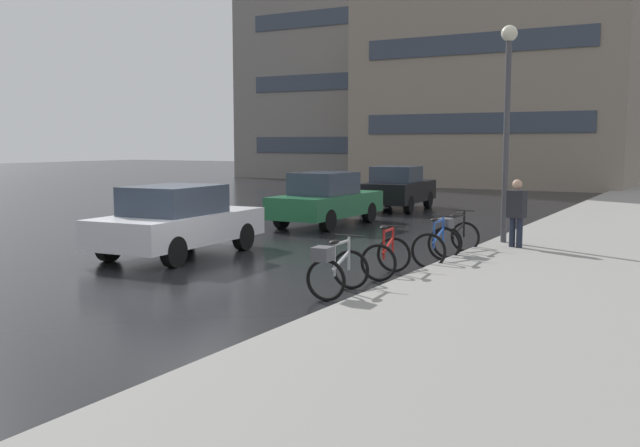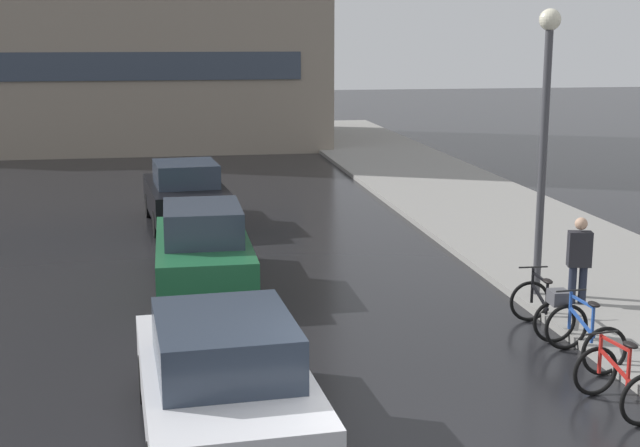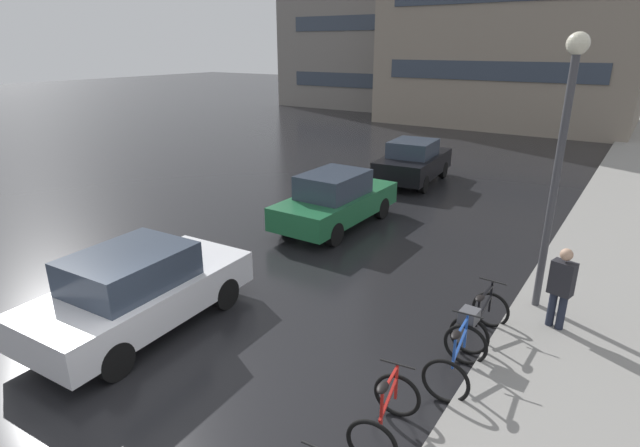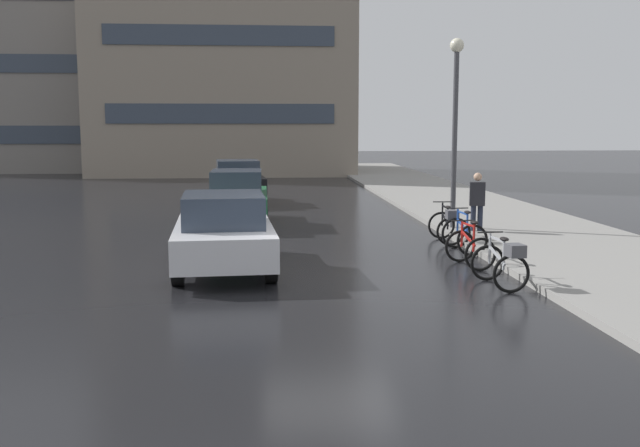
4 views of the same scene
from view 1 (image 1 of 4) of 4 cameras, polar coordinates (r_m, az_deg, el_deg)
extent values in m
plane|color=black|center=(14.06, -8.31, -3.90)|extent=(140.00, 140.00, 0.00)
cube|color=gray|center=(21.20, 22.52, -0.65)|extent=(4.80, 60.00, 0.14)
torus|color=black|center=(12.29, 2.46, -3.69)|extent=(0.69, 0.12, 0.69)
torus|color=black|center=(11.35, 0.47, -4.54)|extent=(0.69, 0.12, 0.69)
cube|color=#ADAFB5|center=(11.61, 1.15, -2.94)|extent=(0.04, 0.04, 0.54)
cube|color=#ADAFB5|center=(12.17, 2.32, -2.41)|extent=(0.04, 0.04, 0.58)
cube|color=#ADAFB5|center=(11.86, 1.76, -1.54)|extent=(0.09, 0.63, 0.04)
cube|color=#ADAFB5|center=(11.88, 1.70, -2.99)|extent=(0.10, 0.71, 0.26)
ellipsoid|color=black|center=(11.56, 1.16, -1.49)|extent=(0.16, 0.27, 0.07)
cylinder|color=black|center=(12.13, 2.33, -0.98)|extent=(0.50, 0.07, 0.03)
cube|color=#4C4C51|center=(11.17, 0.22, -2.44)|extent=(0.31, 0.36, 0.22)
torus|color=black|center=(13.97, 5.92, -2.49)|extent=(0.70, 0.15, 0.69)
torus|color=black|center=(13.01, 4.70, -3.14)|extent=(0.70, 0.15, 0.69)
cube|color=red|center=(13.28, 5.13, -1.68)|extent=(0.04, 0.04, 0.58)
cube|color=red|center=(13.86, 5.85, -1.41)|extent=(0.04, 0.04, 0.55)
cube|color=red|center=(13.53, 5.51, -0.53)|extent=(0.12, 0.61, 0.04)
cube|color=red|center=(13.55, 5.46, -1.77)|extent=(0.13, 0.69, 0.25)
ellipsoid|color=black|center=(13.23, 5.14, -0.32)|extent=(0.17, 0.28, 0.07)
cylinder|color=black|center=(13.82, 5.86, -0.21)|extent=(0.50, 0.09, 0.03)
torus|color=black|center=(15.44, 9.89, -1.62)|extent=(0.73, 0.11, 0.73)
torus|color=black|center=(14.39, 8.67, -2.18)|extent=(0.73, 0.11, 0.73)
cube|color=#234CA8|center=(14.69, 9.11, -0.91)|extent=(0.04, 0.04, 0.56)
cube|color=#234CA8|center=(15.32, 9.82, -0.57)|extent=(0.04, 0.04, 0.59)
cube|color=#234CA8|center=(14.98, 9.49, 0.20)|extent=(0.08, 0.66, 0.04)
cube|color=#234CA8|center=(14.99, 9.44, -0.99)|extent=(0.08, 0.75, 0.27)
ellipsoid|color=black|center=(14.66, 9.13, 0.30)|extent=(0.16, 0.27, 0.07)
cylinder|color=black|center=(15.29, 9.85, 0.60)|extent=(0.50, 0.06, 0.03)
torus|color=black|center=(16.78, 11.53, -1.06)|extent=(0.71, 0.09, 0.71)
torus|color=black|center=(15.76, 10.13, -1.51)|extent=(0.71, 0.09, 0.71)
cube|color=black|center=(16.06, 10.62, -0.42)|extent=(0.04, 0.04, 0.53)
cube|color=black|center=(16.66, 11.46, -0.06)|extent=(0.04, 0.04, 0.60)
cube|color=black|center=(16.33, 11.07, 0.61)|extent=(0.07, 0.66, 0.04)
cube|color=black|center=(16.34, 11.01, -0.49)|extent=(0.07, 0.75, 0.27)
ellipsoid|color=black|center=(16.03, 10.65, 0.63)|extent=(0.15, 0.27, 0.07)
cylinder|color=black|center=(16.63, 11.48, 1.03)|extent=(0.50, 0.05, 0.03)
cube|color=#4C4C51|center=(15.60, 10.00, 0.01)|extent=(0.29, 0.35, 0.22)
cube|color=silver|center=(16.23, -11.21, -0.30)|extent=(2.17, 4.35, 0.63)
cube|color=#2D3847|center=(16.03, -11.62, 1.87)|extent=(1.69, 2.15, 0.63)
cylinder|color=black|center=(17.82, -10.82, -0.72)|extent=(0.26, 0.65, 0.64)
cylinder|color=black|center=(16.85, -6.15, -1.05)|extent=(0.26, 0.65, 0.64)
cylinder|color=black|center=(15.82, -16.55, -1.77)|extent=(0.26, 0.65, 0.64)
cylinder|color=black|center=(14.72, -11.61, -2.23)|extent=(0.26, 0.65, 0.64)
cube|color=#1E6038|center=(21.76, 0.56, 1.53)|extent=(1.77, 4.38, 0.65)
cube|color=#2D3847|center=(21.56, 0.34, 3.23)|extent=(1.45, 2.04, 0.66)
cylinder|color=black|center=(23.34, 0.48, 1.07)|extent=(0.22, 0.64, 0.64)
cylinder|color=black|center=(22.63, 3.95, 0.89)|extent=(0.22, 0.64, 0.64)
cylinder|color=black|center=(21.02, -3.09, 0.47)|extent=(0.22, 0.64, 0.64)
cylinder|color=black|center=(20.23, 0.65, 0.24)|extent=(0.22, 0.64, 0.64)
cube|color=black|center=(27.09, 6.23, 2.56)|extent=(2.22, 4.25, 0.74)
cube|color=#2D3847|center=(26.90, 6.14, 3.95)|extent=(1.68, 1.97, 0.58)
cylinder|color=black|center=(28.58, 5.44, 2.03)|extent=(0.28, 0.66, 0.64)
cylinder|color=black|center=(28.09, 8.64, 1.91)|extent=(0.28, 0.66, 0.64)
cylinder|color=black|center=(26.19, 3.64, 1.64)|extent=(0.28, 0.66, 0.64)
cylinder|color=black|center=(25.66, 7.10, 1.51)|extent=(0.28, 0.66, 0.64)
cylinder|color=#1E2333|center=(16.92, 15.12, -0.91)|extent=(0.14, 0.14, 0.81)
cylinder|color=#1E2333|center=(16.84, 15.66, -0.96)|extent=(0.14, 0.14, 0.81)
cube|color=#232328|center=(16.80, 15.46, 1.50)|extent=(0.45, 0.33, 0.62)
sphere|color=tan|center=(16.77, 15.51, 3.04)|extent=(0.22, 0.22, 0.22)
cylinder|color=#424247|center=(17.53, 14.66, 6.05)|extent=(0.14, 0.14, 4.90)
sphere|color=#F2EACC|center=(17.71, 14.91, 14.49)|extent=(0.38, 0.38, 0.38)
cube|color=gray|center=(45.58, 14.39, 15.69)|extent=(15.42, 10.23, 19.96)
cube|color=#333D4C|center=(40.03, 12.18, 7.86)|extent=(12.65, 0.06, 1.10)
cube|color=#333D4C|center=(40.37, 12.33, 13.91)|extent=(12.65, 0.06, 1.10)
cube|color=gray|center=(50.51, 6.16, 11.09)|extent=(22.75, 7.07, 13.26)
cube|color=#333D4C|center=(47.08, 4.36, 6.28)|extent=(18.66, 0.06, 1.10)
cube|color=#333D4C|center=(47.26, 4.41, 11.43)|extent=(18.66, 0.06, 1.10)
cube|color=#333D4C|center=(47.82, 4.45, 16.51)|extent=(18.66, 0.06, 1.10)
camera|label=2|loc=(11.53, -50.88, 15.52)|focal=50.00mm
camera|label=3|loc=(8.26, 6.07, 24.15)|focal=28.00mm
camera|label=4|loc=(9.98, -73.44, 4.19)|focal=40.00mm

